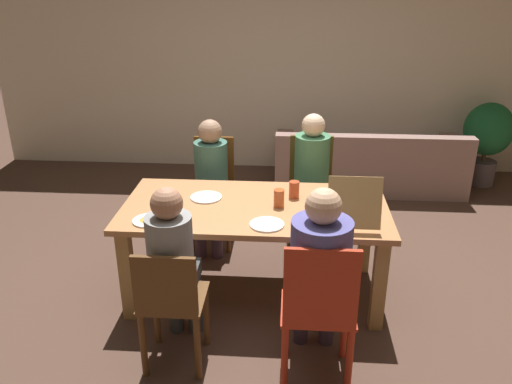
# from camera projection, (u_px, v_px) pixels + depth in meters

# --- Properties ---
(ground_plane) EXTENTS (20.00, 20.00, 0.00)m
(ground_plane) POSITION_uv_depth(u_px,v_px,m) (255.00, 291.00, 4.15)
(ground_plane) COLOR #51372C
(back_wall) EXTENTS (7.04, 0.12, 2.81)m
(back_wall) POSITION_uv_depth(u_px,v_px,m) (273.00, 57.00, 6.34)
(back_wall) COLOR #F2E0C5
(back_wall) RESTS_ON ground
(dining_table) EXTENTS (1.98, 0.97, 0.76)m
(dining_table) POSITION_uv_depth(u_px,v_px,m) (255.00, 219.00, 3.90)
(dining_table) COLOR #B37546
(dining_table) RESTS_ON ground
(chair_0) EXTENTS (0.42, 0.45, 0.98)m
(chair_0) POSITION_uv_depth(u_px,v_px,m) (310.00, 185.00, 4.78)
(chair_0) COLOR #513F16
(chair_0) RESTS_ON ground
(person_0) EXTENTS (0.31, 0.53, 1.24)m
(person_0) POSITION_uv_depth(u_px,v_px,m) (312.00, 173.00, 4.56)
(person_0) COLOR #2C4439
(person_0) RESTS_ON ground
(chair_1) EXTENTS (0.44, 0.38, 0.99)m
(chair_1) POSITION_uv_depth(u_px,v_px,m) (319.00, 309.00, 3.03)
(chair_1) COLOR #BB341E
(chair_1) RESTS_ON ground
(person_1) EXTENTS (0.36, 0.52, 1.27)m
(person_1) POSITION_uv_depth(u_px,v_px,m) (320.00, 266.00, 3.06)
(person_1) COLOR #382E3D
(person_1) RESTS_ON ground
(chair_2) EXTENTS (0.40, 0.39, 0.88)m
(chair_2) POSITION_uv_depth(u_px,v_px,m) (171.00, 304.00, 3.17)
(chair_2) COLOR brown
(chair_2) RESTS_ON ground
(person_2) EXTENTS (0.28, 0.49, 1.23)m
(person_2) POSITION_uv_depth(u_px,v_px,m) (174.00, 260.00, 3.21)
(person_2) COLOR #3A3D3D
(person_2) RESTS_ON ground
(chair_3) EXTENTS (0.38, 0.43, 0.98)m
(chair_3) POSITION_uv_depth(u_px,v_px,m) (214.00, 185.00, 4.79)
(chair_3) COLOR brown
(chair_3) RESTS_ON ground
(person_3) EXTENTS (0.30, 0.48, 1.19)m
(person_3) POSITION_uv_depth(u_px,v_px,m) (210.00, 175.00, 4.59)
(person_3) COLOR #443243
(person_3) RESTS_ON ground
(pizza_box_0) EXTENTS (0.36, 0.43, 0.37)m
(pizza_box_0) POSITION_uv_depth(u_px,v_px,m) (351.00, 212.00, 3.63)
(pizza_box_0) COLOR tan
(pizza_box_0) RESTS_ON dining_table
(plate_0) EXTENTS (0.23, 0.23, 0.03)m
(plate_0) POSITION_uv_depth(u_px,v_px,m) (149.00, 220.00, 3.61)
(plate_0) COLOR white
(plate_0) RESTS_ON dining_table
(plate_1) EXTENTS (0.24, 0.24, 0.01)m
(plate_1) POSITION_uv_depth(u_px,v_px,m) (206.00, 197.00, 3.98)
(plate_1) COLOR white
(plate_1) RESTS_ON dining_table
(plate_2) EXTENTS (0.24, 0.24, 0.01)m
(plate_2) POSITION_uv_depth(u_px,v_px,m) (267.00, 224.00, 3.55)
(plate_2) COLOR white
(plate_2) RESTS_ON dining_table
(drinking_glass_0) EXTENTS (0.08, 0.08, 0.13)m
(drinking_glass_0) POSITION_uv_depth(u_px,v_px,m) (294.00, 190.00, 3.97)
(drinking_glass_0) COLOR #B24627
(drinking_glass_0) RESTS_ON dining_table
(drinking_glass_1) EXTENTS (0.08, 0.08, 0.13)m
(drinking_glass_1) POSITION_uv_depth(u_px,v_px,m) (279.00, 198.00, 3.81)
(drinking_glass_1) COLOR #BE5326
(drinking_glass_1) RESTS_ON dining_table
(couch) EXTENTS (2.16, 0.81, 0.72)m
(couch) POSITION_uv_depth(u_px,v_px,m) (368.00, 167.00, 6.05)
(couch) COLOR gray
(couch) RESTS_ON ground
(potted_plant) EXTENTS (0.56, 0.56, 0.99)m
(potted_plant) POSITION_uv_depth(u_px,v_px,m) (488.00, 135.00, 6.03)
(potted_plant) COLOR #5F555B
(potted_plant) RESTS_ON ground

